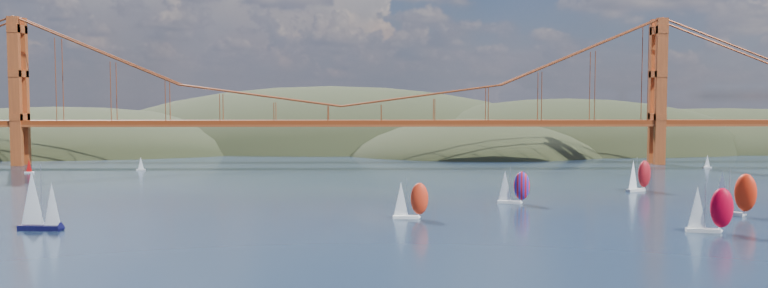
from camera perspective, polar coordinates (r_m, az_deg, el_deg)
ground at (r=105.55m, az=-6.65°, el=-10.51°), size 1200.00×1200.00×0.00m
headlands at (r=383.71m, az=3.99°, el=-2.06°), size 725.00×225.00×96.00m
bridge at (r=282.20m, az=-3.63°, el=4.97°), size 552.00×12.00×55.00m
sloop_navy at (r=158.79m, az=-24.86°, el=-3.96°), size 8.43×5.01×12.83m
racer_0 at (r=157.90m, az=1.97°, el=-4.24°), size 7.53×3.08×8.64m
racer_1 at (r=154.66m, az=23.51°, el=-4.52°), size 8.67×4.66×9.72m
racer_2 at (r=178.76m, az=25.06°, el=-3.38°), size 8.96×7.86×10.46m
racer_3 at (r=214.37m, az=18.82°, el=-2.25°), size 8.35×6.19×9.41m
racer_rwb at (r=182.47m, az=9.79°, el=-3.19°), size 7.88×4.45×8.83m
distant_boat_2 at (r=277.65m, az=-25.43°, el=-1.52°), size 3.00×2.00×4.70m
distant_boat_3 at (r=273.58m, az=-18.04°, el=-1.42°), size 3.00×2.00×4.70m
distant_boat_4 at (r=292.45m, az=23.41°, el=-1.22°), size 3.00×2.00×4.70m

